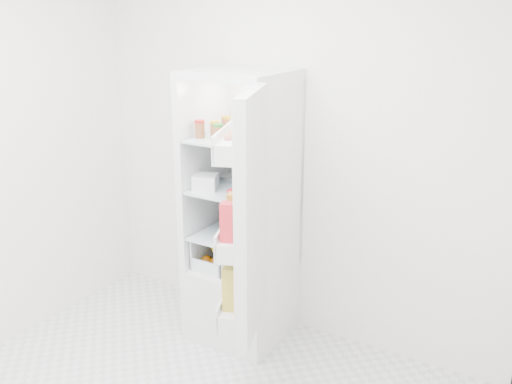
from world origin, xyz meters
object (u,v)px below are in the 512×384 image
Objects in this scene: mushroom_bowl at (233,224)px; fridge_door at (247,221)px; refrigerator at (245,241)px; red_cabbage at (252,222)px.

fridge_door reaches higher than mushroom_bowl.
refrigerator is at bearing 14.49° from mushroom_bowl.
red_cabbage is at bearing 8.37° from fridge_door.
refrigerator reaches higher than red_cabbage.
refrigerator is at bearing 148.57° from red_cabbage.
mushroom_bowl is at bearing -165.51° from refrigerator.
refrigerator is 0.86m from fridge_door.
red_cabbage is 0.19m from mushroom_bowl.
mushroom_bowl is 0.11× the size of fridge_door.
refrigerator is 9.73× the size of red_cabbage.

